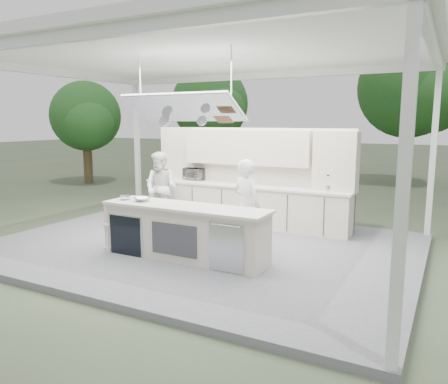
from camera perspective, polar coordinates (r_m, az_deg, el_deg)
The scene contains 12 objects.
ground at distance 8.74m, azimuth -2.90°, elevation -7.55°, with size 90.00×90.00×0.00m, color #445137.
stage_deck at distance 8.73m, azimuth -2.90°, elevation -7.17°, with size 8.00×6.00×0.12m, color slate.
tent at distance 8.44m, azimuth -3.14°, elevation 17.31°, with size 8.20×6.20×3.86m.
demo_island at distance 7.75m, azimuth -5.25°, elevation -5.21°, with size 3.10×0.79×0.95m.
back_counter at distance 10.23m, azimuth 2.52°, elevation -1.62°, with size 5.08×0.72×0.95m.
back_wall_unit at distance 10.11m, azimuth 5.36°, elevation 3.81°, with size 5.05×0.48×2.25m.
tree_cluster at distance 17.55m, azimuth 13.40°, elevation 11.49°, with size 19.55×9.40×5.85m.
head_chef at distance 8.04m, azimuth 2.98°, elevation -1.82°, with size 0.63×0.41×1.73m, color white.
sous_chef at distance 10.43m, azimuth -8.22°, elevation 0.55°, with size 0.82×0.64×1.69m, color silver.
toaster_oven at distance 10.98m, azimuth -3.88°, elevation 2.38°, with size 0.53×0.36×0.29m, color silver.
bowl_large at distance 8.15m, azimuth -10.65°, elevation -0.94°, with size 0.29×0.29×0.07m, color #B9BCC0.
bowl_small at distance 8.38m, azimuth -12.76°, elevation -0.75°, with size 0.22×0.22×0.07m, color #B9BAC0.
Camera 1 is at (4.29, -7.19, 2.52)m, focal length 35.00 mm.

